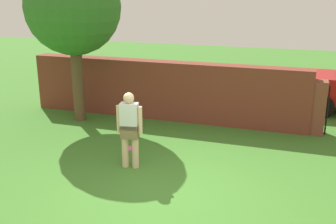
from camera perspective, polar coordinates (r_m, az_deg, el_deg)
ground_plane at (r=7.45m, az=-0.71°, el=-11.80°), size 40.00×40.00×0.00m
brick_wall at (r=11.48m, az=-0.64°, el=3.14°), size 8.08×0.50×1.66m
tree at (r=11.25m, az=-13.37°, el=14.23°), size 2.56×2.56×4.43m
person at (r=8.26m, az=-5.49°, el=-2.10°), size 0.53×0.28×1.62m
frisbee_pink at (r=9.52m, az=-5.35°, el=-5.15°), size 0.27×0.27×0.02m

